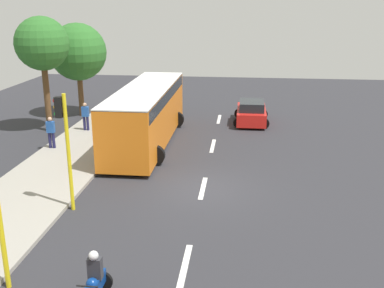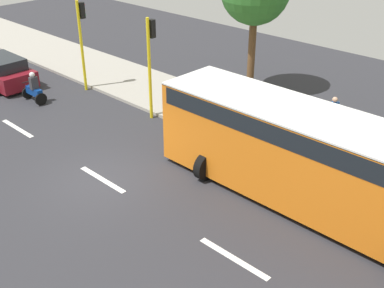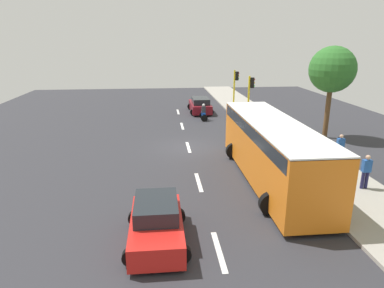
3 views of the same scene
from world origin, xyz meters
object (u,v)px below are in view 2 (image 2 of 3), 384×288
object	(u,v)px
city_bus	(315,156)
motorcycle	(34,89)
car_maroon	(1,71)
traffic_light_midblock	(82,33)
pedestrian_near_signal	(333,115)
traffic_light_corner	(151,54)

from	to	relation	value
city_bus	motorcycle	bearing A→B (deg)	96.39
car_maroon	traffic_light_midblock	distance (m)	5.21
car_maroon	pedestrian_near_signal	bearing A→B (deg)	-68.42
pedestrian_near_signal	traffic_light_midblock	distance (m)	12.53
city_bus	traffic_light_midblock	xyz separation A→B (m)	(1.16, 13.75, 1.08)
pedestrian_near_signal	car_maroon	bearing A→B (deg)	111.58
city_bus	pedestrian_near_signal	distance (m)	5.19
car_maroon	pedestrian_near_signal	distance (m)	16.96
motorcycle	traffic_light_midblock	size ratio (longest dim) A/B	0.34
car_maroon	traffic_light_corner	distance (m)	9.55
city_bus	traffic_light_midblock	bearing A→B (deg)	85.19
car_maroon	traffic_light_midblock	xyz separation A→B (m)	(2.63, -3.91, 2.22)
car_maroon	city_bus	bearing A→B (deg)	-85.23
city_bus	pedestrian_near_signal	world-z (taller)	city_bus
car_maroon	city_bus	distance (m)	17.76
city_bus	motorcycle	xyz separation A→B (m)	(-1.59, 14.20, -1.20)
car_maroon	motorcycle	xyz separation A→B (m)	(-0.12, -3.47, -0.07)
city_bus	motorcycle	distance (m)	14.34
pedestrian_near_signal	traffic_light_corner	world-z (taller)	traffic_light_corner
car_maroon	city_bus	xyz separation A→B (m)	(1.47, -17.67, 1.13)
car_maroon	city_bus	size ratio (longest dim) A/B	0.41
city_bus	pedestrian_near_signal	bearing A→B (deg)	21.71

